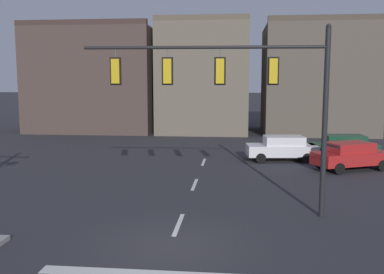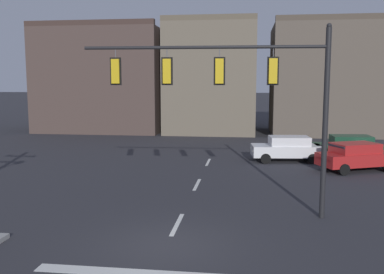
# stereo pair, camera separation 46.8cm
# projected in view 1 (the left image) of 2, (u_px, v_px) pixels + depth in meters

# --- Properties ---
(ground_plane) EXTENTS (400.00, 400.00, 0.00)m
(ground_plane) POSITION_uv_depth(u_px,v_px,m) (170.00, 246.00, 13.14)
(ground_plane) COLOR #2B2B30
(lane_centreline) EXTENTS (0.16, 26.40, 0.01)m
(lane_centreline) POSITION_uv_depth(u_px,v_px,m) (179.00, 224.00, 15.11)
(lane_centreline) COLOR silver
(lane_centreline) RESTS_ON ground
(signal_mast_near_side) EXTENTS (8.97, 0.63, 7.10)m
(signal_mast_near_side) POSITION_uv_depth(u_px,v_px,m) (241.00, 85.00, 15.57)
(signal_mast_near_side) COLOR black
(signal_mast_near_side) RESTS_ON ground
(car_lot_nearside) EXTENTS (4.54, 2.12, 1.61)m
(car_lot_nearside) POSITION_uv_depth(u_px,v_px,m) (343.00, 146.00, 27.82)
(car_lot_nearside) COLOR #143D28
(car_lot_nearside) RESTS_ON ground
(car_lot_middle) EXTENTS (4.59, 2.28, 1.61)m
(car_lot_middle) POSITION_uv_depth(u_px,v_px,m) (282.00, 148.00, 27.28)
(car_lot_middle) COLOR silver
(car_lot_middle) RESTS_ON ground
(car_lot_farside) EXTENTS (4.75, 3.43, 1.61)m
(car_lot_farside) POSITION_uv_depth(u_px,v_px,m) (351.00, 155.00, 24.46)
(car_lot_farside) COLOR #A81E1E
(car_lot_farside) RESTS_ON ground
(building_row) EXTENTS (34.06, 10.14, 11.12)m
(building_row) POSITION_uv_depth(u_px,v_px,m) (196.00, 80.00, 43.43)
(building_row) COLOR #473833
(building_row) RESTS_ON ground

